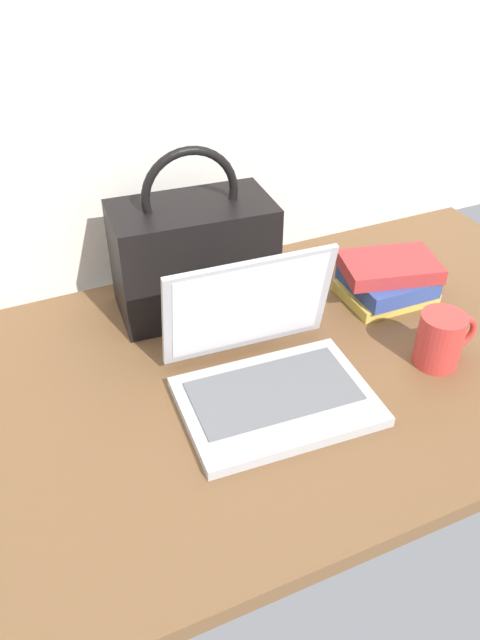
{
  "coord_description": "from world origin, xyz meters",
  "views": [
    {
      "loc": [
        -0.31,
        -0.75,
        0.75
      ],
      "look_at": [
        0.02,
        0.0,
        0.15
      ],
      "focal_mm": 35.15,
      "sensor_mm": 36.0,
      "label": 1
    }
  ],
  "objects_px": {
    "handbag": "(194,255)",
    "book_stack": "(388,279)",
    "laptop": "(267,367)",
    "coffee_mug": "(441,339)"
  },
  "relations": [
    {
      "from": "laptop",
      "to": "book_stack",
      "type": "bearing_deg",
      "value": 23.33
    },
    {
      "from": "laptop",
      "to": "handbag",
      "type": "relative_size",
      "value": 0.98
    },
    {
      "from": "laptop",
      "to": "coffee_mug",
      "type": "bearing_deg",
      "value": -11.25
    },
    {
      "from": "coffee_mug",
      "to": "handbag",
      "type": "bearing_deg",
      "value": 133.67
    },
    {
      "from": "handbag",
      "to": "book_stack",
      "type": "distance_m",
      "value": 0.4
    },
    {
      "from": "handbag",
      "to": "book_stack",
      "type": "bearing_deg",
      "value": -20.05
    },
    {
      "from": "coffee_mug",
      "to": "handbag",
      "type": "distance_m",
      "value": 0.48
    },
    {
      "from": "coffee_mug",
      "to": "handbag",
      "type": "relative_size",
      "value": 0.36
    },
    {
      "from": "coffee_mug",
      "to": "book_stack",
      "type": "height_order",
      "value": "coffee_mug"
    },
    {
      "from": "laptop",
      "to": "coffee_mug",
      "type": "height_order",
      "value": "laptop"
    }
  ]
}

